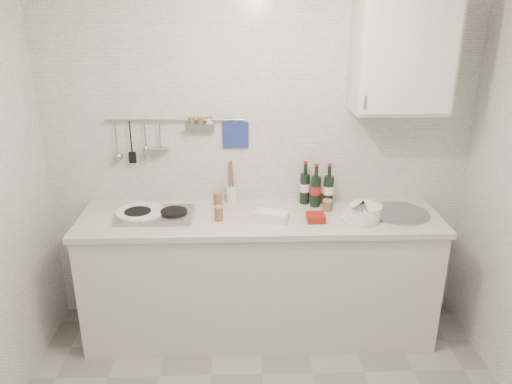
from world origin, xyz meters
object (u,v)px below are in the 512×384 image
at_px(wall_cabinet, 402,57).
at_px(plate_stack_sink, 363,213).
at_px(wine_bottles, 316,184).
at_px(utensil_crock, 231,193).
at_px(plate_stack_hob, 139,214).

relative_size(wall_cabinet, plate_stack_sink, 2.58).
distance_m(plate_stack_sink, wine_bottles, 0.40).
distance_m(wine_bottles, utensil_crock, 0.61).
xyz_separation_m(plate_stack_sink, wine_bottles, (-0.28, 0.26, 0.11)).
distance_m(plate_stack_hob, utensil_crock, 0.66).
height_order(wine_bottles, utensil_crock, utensil_crock).
bearing_deg(plate_stack_hob, wall_cabinet, 3.76).
height_order(wall_cabinet, plate_stack_sink, wall_cabinet).
height_order(wall_cabinet, utensil_crock, wall_cabinet).
relative_size(plate_stack_hob, plate_stack_sink, 1.26).
bearing_deg(wall_cabinet, plate_stack_hob, -176.24).
bearing_deg(plate_stack_hob, wine_bottles, 8.14).
bearing_deg(utensil_crock, wall_cabinet, -6.57).
height_order(plate_stack_sink, wine_bottles, wine_bottles).
height_order(plate_stack_sink, utensil_crock, utensil_crock).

